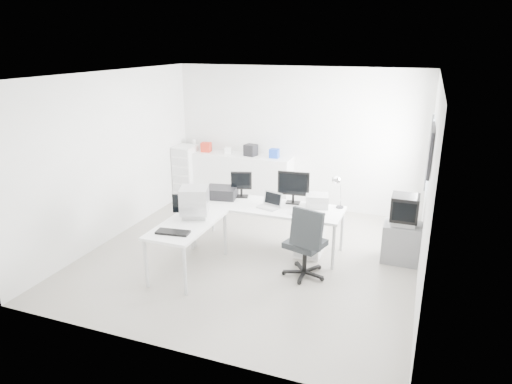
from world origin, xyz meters
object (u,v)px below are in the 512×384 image
(laser_printer, at_px, (317,201))
(office_chair, at_px, (305,240))
(main_desk, at_px, (267,227))
(laptop, at_px, (269,201))
(crt_monitor, at_px, (195,204))
(crt_tv, at_px, (405,210))
(drawer_pedestal, at_px, (310,236))
(filing_cabinet, at_px, (186,173))
(lcd_monitor_small, at_px, (241,184))
(tv_cabinet, at_px, (401,243))
(side_desk, at_px, (188,247))
(lcd_monitor_large, at_px, (293,188))
(sideboard, at_px, (242,179))
(inkjet_printer, at_px, (221,192))

(laser_printer, height_order, office_chair, office_chair)
(main_desk, xyz_separation_m, laptop, (0.05, -0.10, 0.50))
(office_chair, bearing_deg, crt_monitor, -157.21)
(laser_printer, height_order, crt_tv, crt_tv)
(crt_monitor, bearing_deg, office_chair, -13.46)
(drawer_pedestal, bearing_deg, filing_cabinet, 151.55)
(office_chair, bearing_deg, lcd_monitor_small, 162.32)
(main_desk, height_order, tv_cabinet, main_desk)
(side_desk, bearing_deg, crt_monitor, 90.00)
(drawer_pedestal, bearing_deg, lcd_monitor_large, 150.26)
(crt_tv, bearing_deg, office_chair, -142.55)
(laser_printer, height_order, sideboard, sideboard)
(laser_printer, distance_m, crt_tv, 1.32)
(laptop, height_order, crt_monitor, crt_monitor)
(crt_monitor, bearing_deg, tv_cabinet, 1.80)
(sideboard, bearing_deg, laptop, -57.70)
(main_desk, bearing_deg, lcd_monitor_large, 35.54)
(crt_tv, xyz_separation_m, sideboard, (-3.29, 1.61, -0.31))
(laptop, relative_size, crt_monitor, 0.92)
(crt_monitor, xyz_separation_m, crt_tv, (2.92, 1.16, -0.13))
(main_desk, bearing_deg, lcd_monitor_small, 155.56)
(inkjet_printer, xyz_separation_m, crt_tv, (2.92, 0.21, -0.01))
(main_desk, relative_size, side_desk, 1.71)
(lcd_monitor_small, height_order, filing_cabinet, lcd_monitor_small)
(main_desk, bearing_deg, side_desk, -127.69)
(side_desk, relative_size, laser_printer, 3.97)
(laptop, xyz_separation_m, tv_cabinet, (2.02, 0.41, -0.57))
(tv_cabinet, height_order, filing_cabinet, filing_cabinet)
(crt_monitor, bearing_deg, inkjet_printer, 70.23)
(lcd_monitor_large, bearing_deg, side_desk, -137.13)
(sideboard, bearing_deg, lcd_monitor_small, -67.99)
(drawer_pedestal, xyz_separation_m, crt_monitor, (-1.55, -0.90, 0.66))
(inkjet_printer, bearing_deg, laser_printer, -5.76)
(crt_monitor, bearing_deg, drawer_pedestal, 10.37)
(lcd_monitor_large, height_order, tv_cabinet, lcd_monitor_large)
(main_desk, bearing_deg, crt_monitor, -135.00)
(office_chair, relative_size, crt_tv, 2.21)
(side_desk, distance_m, tv_cabinet, 3.24)
(main_desk, relative_size, crt_tv, 4.80)
(main_desk, height_order, crt_monitor, crt_monitor)
(drawer_pedestal, bearing_deg, inkjet_printer, 178.15)
(lcd_monitor_large, relative_size, sideboard, 0.25)
(side_desk, xyz_separation_m, lcd_monitor_small, (0.30, 1.35, 0.59))
(tv_cabinet, bearing_deg, crt_tv, 0.00)
(side_desk, relative_size, laptop, 3.68)
(lcd_monitor_small, bearing_deg, inkjet_printer, -170.36)
(laser_printer, xyz_separation_m, crt_tv, (1.32, 0.09, -0.02))
(laptop, xyz_separation_m, crt_monitor, (-0.90, -0.75, 0.08))
(laser_printer, bearing_deg, main_desk, -177.59)
(main_desk, xyz_separation_m, office_chair, (0.80, -0.67, 0.18))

